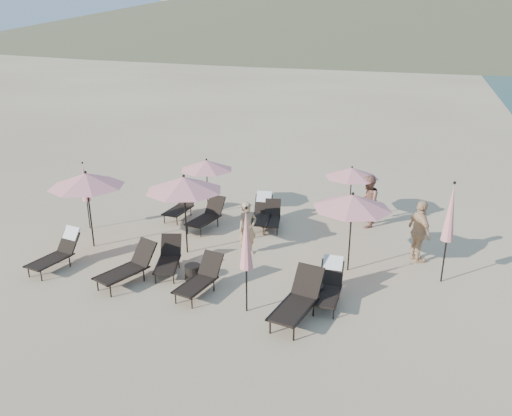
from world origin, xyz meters
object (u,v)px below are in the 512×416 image
(lounger_1, at_px, (129,266))
(side_table_1, at_px, (315,292))
(beachgoer_c, at_px, (419,231))
(side_table_0, at_px, (193,272))
(umbrella_open_0, at_px, (86,180))
(umbrella_open_4, at_px, (352,173))
(lounger_0, at_px, (58,251))
(umbrella_closed_1, at_px, (450,213))
(lounger_3, at_px, (200,278))
(lounger_4, at_px, (298,300))
(beachgoer_b, at_px, (368,201))
(lounger_5, at_px, (329,284))
(umbrella_open_1, at_px, (184,184))
(lounger_2, at_px, (169,258))
(umbrella_closed_2, at_px, (85,183))
(lounger_6, at_px, (181,206))
(umbrella_open_2, at_px, (352,202))
(umbrella_open_3, at_px, (207,165))
(lounger_7, at_px, (207,215))
(lounger_8, at_px, (272,217))
(beachgoer_a, at_px, (247,228))
(lounger_9, at_px, (262,212))
(umbrella_closed_0, at_px, (246,240))

(lounger_1, height_order, side_table_1, lounger_1)
(beachgoer_c, bearing_deg, side_table_0, 88.27)
(umbrella_open_0, relative_size, umbrella_open_4, 1.23)
(lounger_0, height_order, umbrella_closed_1, umbrella_closed_1)
(lounger_3, relative_size, beachgoer_c, 0.88)
(lounger_4, height_order, side_table_0, lounger_4)
(side_table_0, bearing_deg, umbrella_open_0, 166.71)
(side_table_1, distance_m, beachgoer_b, 5.56)
(lounger_3, distance_m, lounger_5, 3.26)
(umbrella_open_1, bearing_deg, side_table_1, -18.68)
(umbrella_open_4, bearing_deg, lounger_5, -85.20)
(side_table_1, bearing_deg, umbrella_open_1, 161.32)
(lounger_2, height_order, beachgoer_c, beachgoer_c)
(lounger_5, height_order, umbrella_closed_2, umbrella_closed_2)
(lounger_6, distance_m, side_table_1, 7.20)
(umbrella_open_4, bearing_deg, umbrella_open_2, -80.61)
(umbrella_open_0, distance_m, umbrella_open_3, 4.49)
(lounger_7, height_order, beachgoer_c, beachgoer_c)
(umbrella_open_2, bearing_deg, umbrella_closed_2, 179.03)
(lounger_6, relative_size, beachgoer_b, 0.90)
(lounger_0, height_order, lounger_6, lounger_0)
(umbrella_open_0, distance_m, beachgoer_c, 9.94)
(umbrella_open_1, bearing_deg, umbrella_closed_2, 171.39)
(lounger_8, relative_size, umbrella_closed_2, 0.66)
(lounger_4, distance_m, beachgoer_a, 3.81)
(lounger_7, distance_m, umbrella_open_2, 5.56)
(umbrella_open_2, bearing_deg, lounger_3, -142.23)
(lounger_5, distance_m, side_table_0, 3.73)
(umbrella_open_0, height_order, umbrella_open_4, umbrella_open_0)
(lounger_7, height_order, beachgoer_b, beachgoer_b)
(lounger_2, distance_m, side_table_1, 4.22)
(lounger_4, distance_m, lounger_7, 6.28)
(lounger_4, relative_size, lounger_5, 1.19)
(side_table_0, bearing_deg, side_table_1, 0.71)
(lounger_2, xyz_separation_m, lounger_9, (1.28, 4.21, 0.08))
(umbrella_closed_2, xyz_separation_m, side_table_1, (8.35, -2.07, -1.42))
(lounger_1, distance_m, umbrella_closed_1, 8.53)
(lounger_9, distance_m, side_table_1, 5.25)
(lounger_9, height_order, beachgoer_a, beachgoer_a)
(lounger_2, distance_m, beachgoer_b, 7.16)
(lounger_1, xyz_separation_m, side_table_0, (1.52, 0.73, -0.26))
(lounger_9, height_order, umbrella_open_3, umbrella_open_3)
(umbrella_closed_0, bearing_deg, side_table_0, 152.09)
(lounger_4, bearing_deg, lounger_1, -174.13)
(lounger_0, distance_m, lounger_1, 2.40)
(lounger_5, bearing_deg, umbrella_open_1, 159.94)
(lounger_6, distance_m, umbrella_closed_0, 7.01)
(umbrella_open_2, height_order, umbrella_closed_2, umbrella_closed_2)
(umbrella_open_2, xyz_separation_m, umbrella_open_4, (-0.65, 3.90, -0.28))
(lounger_0, distance_m, beachgoer_a, 5.45)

